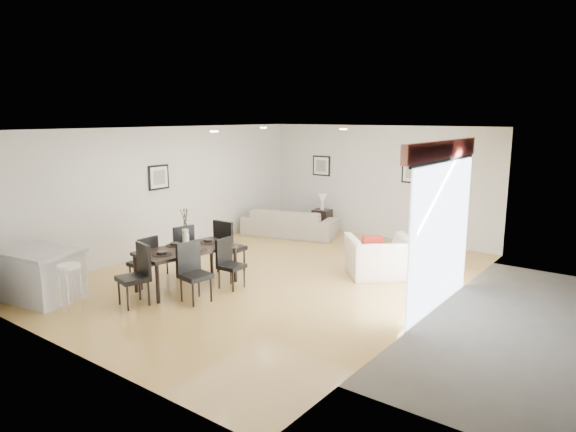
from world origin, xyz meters
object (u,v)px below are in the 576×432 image
Objects in this scene: dining_chair_wfar at (181,247)px; bar_stool at (69,271)px; coffee_table at (294,223)px; side_table at (322,220)px; kitchen_island at (42,275)px; dining_chair_head at (138,271)px; dining_chair_enear at (193,269)px; dining_table at (186,252)px; dining_chair_efar at (228,260)px; armchair at (380,257)px; dining_chair_foot at (227,244)px; sofa at (290,223)px; dining_chair_wnear at (145,259)px.

dining_chair_wfar is 2.23m from bar_stool.
side_table is at bearing 27.31° from coffee_table.
dining_chair_wfar is 0.73× the size of kitchen_island.
dining_chair_enear is at bearing 61.45° from dining_chair_head.
dining_table is 2.06× the size of dining_chair_efar.
bar_stool is at bearing 13.28° from armchair.
armchair is 2.85m from dining_chair_foot.
dining_chair_wfar is at bearing 45.75° from dining_chair_foot.
dining_chair_foot is 0.78× the size of kitchen_island.
dining_chair_enear is at bearing 51.35° from bar_stool.
dining_chair_efar is at bearing 95.67° from sofa.
armchair is 3.50m from dining_table.
dining_chair_enear is 1.54m from dining_chair_foot.
kitchen_island is (-0.80, -2.23, -0.11)m from dining_chair_wfar.
dining_chair_efar is 0.89× the size of dining_chair_head.
coffee_table is at bearing 79.91° from kitchen_island.
dining_chair_wfar is at bearing 90.66° from bar_stool.
dining_table is 0.71m from dining_chair_enear.
bar_stool is at bearing -8.58° from kitchen_island.
dining_chair_head is 1.06× the size of coffee_table.
dining_chair_head is at bearing 147.24° from dining_chair_enear.
dining_chair_wnear is 0.86m from dining_chair_head.
armchair is 2.07× the size of side_table.
dining_chair_efar is 0.85m from dining_chair_foot.
dining_chair_enear is 5.61m from side_table.
dining_chair_foot reaches higher than kitchen_island.
dining_table is (0.87, -4.15, 0.29)m from sofa.
side_table reaches higher than coffee_table.
coffee_table is at bearing -156.93° from side_table.
dining_chair_wfar is at bearing 61.78° from kitchen_island.
dining_chair_wfar is at bearing 87.85° from dining_chair_efar.
dining_chair_wfar is 1.00× the size of dining_chair_enear.
dining_chair_efar is at bearing 133.23° from dining_chair_foot.
side_table is at bearing -125.50° from sofa.
dining_table is 1.91m from bar_stool.
kitchen_island is (-1.38, -2.85, -0.15)m from dining_chair_foot.
dining_chair_enear is 0.98× the size of dining_chair_head.
dining_chair_head is (0.02, -1.03, -0.08)m from dining_table.
kitchen_island is at bearing -97.00° from side_table.
dining_chair_wnear is (-3.01, -2.93, 0.12)m from armchair.
dining_chair_wfar is at bearing 154.82° from dining_table.
sofa reaches higher than side_table.
kitchen_island is 0.85m from bar_stool.
dining_chair_enear reaches higher than dining_chair_wnear.
dining_chair_efar is at bearing 81.90° from dining_chair_head.
dining_chair_foot reaches higher than dining_chair_efar.
sofa reaches higher than coffee_table.
dining_chair_foot is at bearing 31.59° from dining_chair_enear.
dining_chair_wnear reaches higher than dining_chair_efar.
sofa is 2.26× the size of dining_chair_foot.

